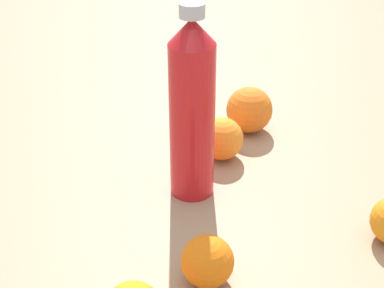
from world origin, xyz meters
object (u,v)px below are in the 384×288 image
(orange_0, at_px, (207,261))
(orange_1, at_px, (249,110))
(water_bottle, at_px, (192,109))
(orange_4, at_px, (222,139))

(orange_0, distance_m, orange_1, 0.38)
(water_bottle, xyz_separation_m, orange_0, (0.08, 0.17, -0.10))
(orange_4, bearing_deg, orange_1, -149.40)
(water_bottle, height_order, orange_0, water_bottle)
(water_bottle, relative_size, orange_0, 4.46)
(water_bottle, xyz_separation_m, orange_4, (-0.09, -0.06, -0.10))
(water_bottle, bearing_deg, orange_0, 66.75)
(water_bottle, distance_m, orange_1, 0.23)
(orange_4, bearing_deg, water_bottle, 32.96)
(water_bottle, bearing_deg, orange_1, -147.59)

